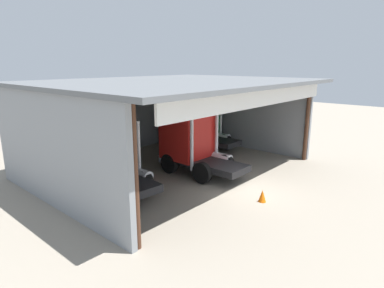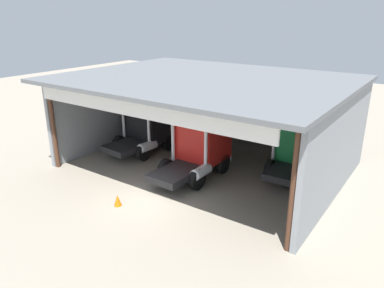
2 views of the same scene
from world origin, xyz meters
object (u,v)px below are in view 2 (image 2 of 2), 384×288
Objects in this scene: tool_cart at (211,134)px; oil_drum at (210,130)px; traffic_cone at (118,200)px; truck_black_center_right_bay at (148,124)px; truck_red_left_bay at (200,142)px; truck_green_center_bay at (300,143)px.

oil_drum is at bearing 128.28° from tool_cart.
truck_black_center_right_bay is at bearing 120.05° from traffic_cone.
truck_black_center_right_bay reaches higher than tool_cart.
traffic_cone is (-1.07, -5.20, -1.56)m from truck_red_left_bay.
truck_black_center_right_bay is 5.15× the size of oil_drum.
truck_red_left_bay reaches higher than tool_cart.
truck_red_left_bay is at bearing -64.43° from tool_cart.
traffic_cone is at bearing -79.85° from oil_drum.
traffic_cone is at bearing -100.82° from truck_red_left_bay.
truck_green_center_bay reaches higher than truck_black_center_right_bay.
oil_drum is at bearing 100.15° from traffic_cone.
truck_black_center_right_bay is 5.13m from oil_drum.
tool_cart reaches higher than traffic_cone.
tool_cart is (0.59, -0.75, 0.03)m from oil_drum.
truck_green_center_bay is at bearing 34.52° from truck_red_left_bay.
truck_red_left_bay is 5.39× the size of oil_drum.
traffic_cone is at bearing -55.40° from truck_black_center_right_bay.
truck_red_left_bay is 5.87m from tool_cart.
truck_black_center_right_bay is 7.60m from traffic_cone.
truck_red_left_bay is 5.54m from traffic_cone.
truck_black_center_right_bay is 9.43m from truck_green_center_bay.
truck_black_center_right_bay is at bearing -171.33° from truck_green_center_bay.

